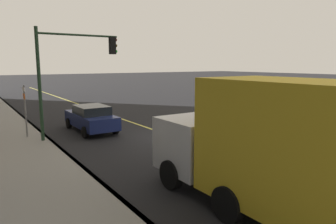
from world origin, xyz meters
name	(u,v)px	position (x,y,z in m)	size (l,w,h in m)	color
ground	(171,136)	(0.00, 0.00, 0.00)	(200.00, 200.00, 0.00)	black
sidewalk_slab	(14,159)	(0.00, 7.54, 0.07)	(80.00, 3.93, 0.15)	gray
curb_edge	(63,152)	(0.00, 5.66, 0.07)	(80.00, 0.16, 0.15)	slate
lane_stripe_center	(171,136)	(0.00, 0.00, 0.01)	(80.00, 0.16, 0.01)	#D8CC4C
car_white	(236,124)	(-2.37, -2.35, 0.76)	(4.59, 1.99, 1.44)	silver
car_navy	(91,118)	(3.55, 3.08, 0.76)	(4.39, 1.89, 1.47)	navy
truck_yellow	(280,149)	(-8.66, 2.81, 1.78)	(7.19, 2.50, 3.45)	silver
traffic_light_mast	(72,64)	(2.22, 4.40, 3.78)	(0.28, 4.08, 5.48)	#1E3823
street_sign_post	(25,108)	(3.41, 6.48, 1.63)	(0.60, 0.08, 2.75)	slate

